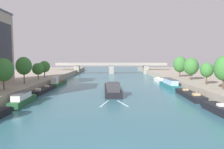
{
  "coord_description": "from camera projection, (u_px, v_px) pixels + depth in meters",
  "views": [
    {
      "loc": [
        -0.51,
        -17.13,
        9.17
      ],
      "look_at": [
        0.0,
        53.63,
        3.5
      ],
      "focal_mm": 33.26,
      "sensor_mm": 36.0,
      "label": 1
    }
  ],
  "objects": [
    {
      "name": "moored_boat_left_far",
      "position": [
        23.0,
        99.0,
        40.93
      ],
      "size": [
        2.41,
        10.8,
        2.44
      ],
      "color": "#235633",
      "rests_on": "ground"
    },
    {
      "name": "barge_midriver",
      "position": [
        112.0,
        89.0,
        55.35
      ],
      "size": [
        4.68,
        21.78,
        3.33
      ],
      "color": "black",
      "rests_on": "ground"
    },
    {
      "name": "moored_boat_right_gap_after",
      "position": [
        159.0,
        80.0,
        78.61
      ],
      "size": [
        2.52,
        12.54,
        2.41
      ],
      "color": "silver",
      "rests_on": "ground"
    },
    {
      "name": "tree_left_by_lamp",
      "position": [
        38.0,
        69.0,
        66.18
      ],
      "size": [
        3.72,
        3.72,
        5.32
      ],
      "color": "brown",
      "rests_on": "quay_left"
    },
    {
      "name": "moored_boat_right_far",
      "position": [
        189.0,
        95.0,
        48.45
      ],
      "size": [
        3.09,
        14.86,
        2.27
      ],
      "color": "black",
      "rests_on": "ground"
    },
    {
      "name": "moored_boat_left_end",
      "position": [
        43.0,
        90.0,
        55.64
      ],
      "size": [
        2.82,
        13.86,
        2.19
      ],
      "color": "black",
      "rests_on": "ground"
    },
    {
      "name": "tree_right_past_mid",
      "position": [
        191.0,
        66.0,
        65.39
      ],
      "size": [
        4.58,
        4.58,
        6.98
      ],
      "color": "brown",
      "rests_on": "quay_right"
    },
    {
      "name": "tree_left_third",
      "position": [
        44.0,
        67.0,
        75.15
      ],
      "size": [
        4.0,
        4.0,
        5.87
      ],
      "color": "brown",
      "rests_on": "quay_left"
    },
    {
      "name": "wake_behind_barge",
      "position": [
        114.0,
        103.0,
        41.74
      ],
      "size": [
        5.6,
        5.98,
        0.03
      ],
      "color": "#A5D1DB",
      "rests_on": "ground"
    },
    {
      "name": "moored_boat_right_midway",
      "position": [
        170.0,
        84.0,
        63.91
      ],
      "size": [
        2.83,
        14.84,
        2.83
      ],
      "color": "#23666B",
      "rests_on": "ground"
    },
    {
      "name": "bridge_far",
      "position": [
        111.0,
        67.0,
        121.29
      ],
      "size": [
        64.33,
        4.4,
        6.31
      ],
      "color": "gray",
      "rests_on": "ground"
    },
    {
      "name": "quay_left",
      "position": [
        3.0,
        81.0,
        72.27
      ],
      "size": [
        36.0,
        170.0,
        2.22
      ],
      "primitive_type": "cube",
      "color": "gray",
      "rests_on": "ground"
    },
    {
      "name": "moored_boat_left_downstream",
      "position": [
        58.0,
        83.0,
        69.58
      ],
      "size": [
        2.66,
        13.65,
        3.13
      ],
      "color": "#235633",
      "rests_on": "ground"
    },
    {
      "name": "tree_left_distant",
      "position": [
        24.0,
        66.0,
        55.51
      ],
      "size": [
        4.12,
        4.12,
        7.23
      ],
      "color": "brown",
      "rests_on": "quay_left"
    },
    {
      "name": "tree_right_third",
      "position": [
        207.0,
        70.0,
        54.05
      ],
      "size": [
        3.32,
        3.32,
        5.75
      ],
      "color": "brown",
      "rests_on": "quay_right"
    },
    {
      "name": "tree_left_end_of_row",
      "position": [
        3.0,
        70.0,
        44.59
      ],
      "size": [
        4.31,
        4.31,
        6.92
      ],
      "color": "brown",
      "rests_on": "quay_left"
    },
    {
      "name": "tree_right_by_lamp",
      "position": [
        224.0,
        68.0,
        45.88
      ],
      "size": [
        4.32,
        4.32,
        7.43
      ],
      "color": "brown",
      "rests_on": "quay_right"
    },
    {
      "name": "quay_right",
      "position": [
        220.0,
        81.0,
        72.82
      ],
      "size": [
        36.0,
        170.0,
        2.22
      ],
      "primitive_type": "cube",
      "color": "gray",
      "rests_on": "ground"
    },
    {
      "name": "tree_right_second",
      "position": [
        180.0,
        64.0,
        75.93
      ],
      "size": [
        4.75,
        4.75,
        7.47
      ],
      "color": "brown",
      "rests_on": "quay_right"
    }
  ]
}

